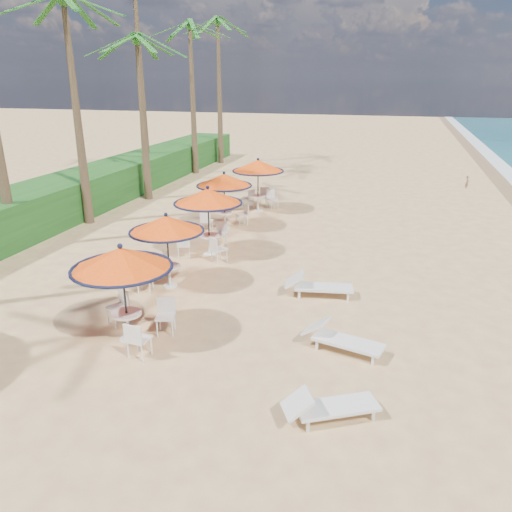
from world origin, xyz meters
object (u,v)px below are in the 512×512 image
Objects in this scene: lounger_mid at (340,338)px; lounger_far at (317,285)px; station_4 at (259,172)px; station_2 at (208,205)px; lounger_near at (328,406)px; station_3 at (224,185)px; station_0 at (125,270)px; station_1 at (165,231)px.

lounger_far reaches higher than lounger_mid.
lounger_mid is at bearing -66.31° from station_4.
station_2 is 1.35× the size of lounger_near.
station_3 is 3.45m from station_4.
station_0 is at bearing -145.76° from lounger_far.
station_0 reaches higher than lounger_mid.
station_2 reaches higher than station_0.
station_1 is at bearing 171.00° from lounger_mid.
lounger_far reaches higher than lounger_near.
lounger_mid is (6.14, -9.20, -1.60)m from station_3.
lounger_far is at bearing -64.95° from station_4.
station_4 is at bearing 91.18° from station_0.
station_3 is at bearing 120.40° from lounger_far.
station_3 is at bearing 89.06° from lounger_near.
station_1 is at bearing -87.03° from station_3.
station_0 is 13.49m from station_4.
station_3 is at bearing 138.39° from lounger_mid.
station_3 is 13.55m from lounger_near.
lounger_mid is (5.25, 0.89, -1.57)m from station_0.
station_0 is at bearing 132.46° from lounger_near.
station_2 is 10.29m from lounger_near.
lounger_near is at bearing -62.48° from station_3.
station_4 is at bearing 81.61° from lounger_near.
lounger_near is (5.32, -1.84, -1.59)m from station_0.
station_3 is at bearing 92.97° from station_1.
station_0 reaches higher than station_3.
lounger_mid is (-0.07, 2.73, 0.02)m from lounger_near.
lounger_far is at bearing 72.70° from lounger_near.
station_3 is 1.29× the size of lounger_near.
lounger_mid is (5.58, -5.72, -1.60)m from station_2.
lounger_far is at bearing -50.43° from station_3.
station_1 is 0.93× the size of station_2.
station_2 is at bearing 85.99° from station_1.
lounger_near is at bearing -69.94° from station_4.
station_1 reaches higher than lounger_near.
station_0 is 3.47m from station_1.
station_4 reaches higher than station_0.
station_2 is at bearing 148.92° from lounger_mid.
station_1 is at bearing 109.62° from lounger_near.
station_0 is 1.33× the size of lounger_near.
station_1 is 1.24× the size of lounger_near.
lounger_far is (4.73, 0.52, -1.52)m from station_1.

